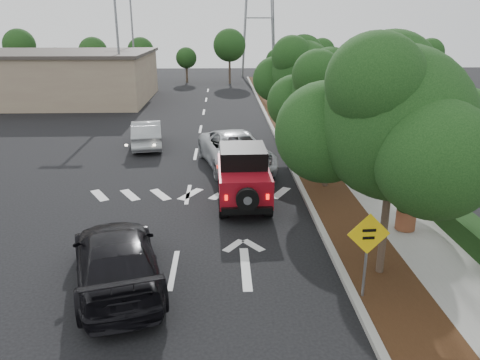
{
  "coord_description": "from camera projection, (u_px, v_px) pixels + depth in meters",
  "views": [
    {
      "loc": [
        1.4,
        -11.54,
        6.51
      ],
      "look_at": [
        1.96,
        3.0,
        1.59
      ],
      "focal_mm": 35.0,
      "sensor_mm": 36.0,
      "label": 1
    }
  ],
  "objects": [
    {
      "name": "curb",
      "position": [
        284.0,
        152.0,
        24.46
      ],
      "size": [
        0.2,
        70.0,
        0.15
      ],
      "primitive_type": "cube",
      "color": "#9E9B93",
      "rests_on": "ground"
    },
    {
      "name": "street_tree_mid",
      "position": [
        325.0,
        188.0,
        19.31
      ],
      "size": [
        3.2,
        3.2,
        5.32
      ],
      "primitive_type": null,
      "color": "black",
      "rests_on": "ground"
    },
    {
      "name": "light_pole_a",
      "position": [
        123.0,
        108.0,
        37.33
      ],
      "size": [
        2.0,
        0.22,
        9.0
      ],
      "primitive_type": null,
      "color": "slate",
      "rests_on": "ground"
    },
    {
      "name": "transmission_tower",
      "position": [
        258.0,
        77.0,
        58.61
      ],
      "size": [
        7.0,
        4.0,
        28.0
      ],
      "primitive_type": null,
      "color": "slate",
      "rests_on": "ground"
    },
    {
      "name": "speed_hump_sign",
      "position": [
        368.0,
        244.0,
        11.06
      ],
      "size": [
        1.04,
        0.1,
        2.2
      ],
      "rotation": [
        0.0,
        0.0,
        0.05
      ],
      "color": "slate",
      "rests_on": "ground"
    },
    {
      "name": "commercial_building",
      "position": [
        19.0,
        78.0,
        40.13
      ],
      "size": [
        22.0,
        12.0,
        4.0
      ],
      "primitive_type": "cube",
      "color": "gray",
      "rests_on": "ground"
    },
    {
      "name": "light_pole_b",
      "position": [
        136.0,
        88.0,
        48.65
      ],
      "size": [
        2.0,
        0.22,
        9.0
      ],
      "primitive_type": null,
      "color": "slate",
      "rests_on": "ground"
    },
    {
      "name": "hedge",
      "position": [
        365.0,
        145.0,
        24.51
      ],
      "size": [
        0.8,
        70.0,
        0.8
      ],
      "primitive_type": "cube",
      "color": "black",
      "rests_on": "ground"
    },
    {
      "name": "black_suv_oncoming",
      "position": [
        116.0,
        259.0,
        12.02
      ],
      "size": [
        3.41,
        5.51,
        1.49
      ],
      "primitive_type": "imported",
      "rotation": [
        0.0,
        0.0,
        3.42
      ],
      "color": "black",
      "rests_on": "ground"
    },
    {
      "name": "ground",
      "position": [
        174.0,
        270.0,
        12.96
      ],
      "size": [
        120.0,
        120.0,
        0.0
      ],
      "primitive_type": "plane",
      "color": "black",
      "rests_on": "ground"
    },
    {
      "name": "silver_sedan_oncoming",
      "position": [
        147.0,
        134.0,
        25.56
      ],
      "size": [
        2.16,
        4.59,
        1.45
      ],
      "primitive_type": "imported",
      "rotation": [
        0.0,
        0.0,
        3.29
      ],
      "color": "#A3A6AA",
      "rests_on": "ground"
    },
    {
      "name": "silver_suv_ahead",
      "position": [
        236.0,
        151.0,
        21.79
      ],
      "size": [
        3.91,
        6.34,
        1.64
      ],
      "primitive_type": "imported",
      "rotation": [
        0.0,
        0.0,
        0.22
      ],
      "color": "#B8BBC0",
      "rests_on": "ground"
    },
    {
      "name": "red_jeep",
      "position": [
        243.0,
        175.0,
        17.54
      ],
      "size": [
        1.94,
        4.19,
        2.12
      ],
      "rotation": [
        0.0,
        0.0,
        0.02
      ],
      "color": "black",
      "rests_on": "ground"
    },
    {
      "name": "street_tree_near",
      "position": [
        379.0,
        275.0,
        12.69
      ],
      "size": [
        3.8,
        3.8,
        5.92
      ],
      "primitive_type": null,
      "color": "black",
      "rests_on": "ground"
    },
    {
      "name": "parked_suv",
      "position": [
        92.0,
        100.0,
        36.56
      ],
      "size": [
        4.67,
        2.42,
        1.52
      ],
      "primitive_type": "imported",
      "rotation": [
        0.0,
        0.0,
        1.43
      ],
      "color": "#929599",
      "rests_on": "ground"
    },
    {
      "name": "sidewalk",
      "position": [
        339.0,
        152.0,
        24.57
      ],
      "size": [
        2.0,
        70.0,
        0.12
      ],
      "primitive_type": "cube",
      "color": "gray",
      "rests_on": "ground"
    },
    {
      "name": "street_tree_far",
      "position": [
        300.0,
        148.0,
        25.47
      ],
      "size": [
        3.4,
        3.4,
        5.62
      ],
      "primitive_type": null,
      "color": "black",
      "rests_on": "ground"
    },
    {
      "name": "planting_strip",
      "position": [
        303.0,
        152.0,
        24.5
      ],
      "size": [
        1.8,
        70.0,
        0.12
      ],
      "primitive_type": "cube",
      "color": "black",
      "rests_on": "ground"
    },
    {
      "name": "terracotta_planter",
      "position": [
        407.0,
        206.0,
        14.96
      ],
      "size": [
        0.79,
        0.79,
        1.38
      ],
      "rotation": [
        0.0,
        0.0,
        -0.1
      ],
      "color": "brown",
      "rests_on": "ground"
    }
  ]
}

